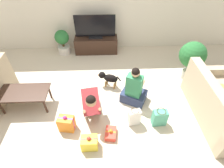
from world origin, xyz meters
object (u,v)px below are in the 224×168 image
tv (95,28)px  sofa_right (218,106)px  person_kneeling (91,102)px  gift_box_a (89,143)px  coffee_table (24,94)px  gift_box_c (67,123)px  gift_bag_b (160,118)px  potted_plant_back_left (63,41)px  tv_console (96,45)px  gift_bag_a (134,117)px  potted_plant_corner_right (192,56)px  gift_box_b (111,133)px  person_sitting (134,90)px  dog (108,78)px

tv → sofa_right: bearing=-46.6°
person_kneeling → gift_box_a: (-0.00, -0.77, -0.22)m
coffee_table → gift_box_c: (0.94, -0.64, -0.20)m
gift_bag_b → potted_plant_back_left: bearing=130.0°
gift_box_a → tv: bearing=89.3°
tv_console → gift_bag_a: bearing=-73.6°
sofa_right → tv_console: sofa_right is taller
sofa_right → person_kneeling: 2.53m
sofa_right → potted_plant_corner_right: size_ratio=1.80×
coffee_table → gift_bag_a: size_ratio=2.58×
potted_plant_back_left → gift_box_a: bearing=-73.3°
gift_box_b → gift_bag_a: 0.55m
potted_plant_corner_right → potted_plant_back_left: (-3.33, 1.32, -0.25)m
gift_bag_a → gift_bag_b: size_ratio=1.01×
tv_console → person_sitting: 2.31m
tv → gift_bag_b: bearing=-64.9°
coffee_table → sofa_right: bearing=-6.5°
gift_box_b → gift_bag_b: gift_bag_b is taller
gift_bag_a → gift_bag_b: gift_bag_a is taller
gift_box_a → gift_bag_a: size_ratio=0.80×
tv_console → gift_bag_a: 2.86m
tv_console → potted_plant_back_left: size_ratio=1.72×
tv_console → dog: 1.65m
tv_console → coffee_table: bearing=-123.3°
potted_plant_corner_right → gift_bag_a: size_ratio=2.56×
sofa_right → potted_plant_back_left: size_ratio=2.43×
gift_bag_a → sofa_right: bearing=4.0°
tv_console → dog: tv_console is taller
tv_console → gift_box_a: bearing=-90.7°
sofa_right → gift_bag_b: sofa_right is taller
tv → person_sitting: tv is taller
dog → gift_box_b: (0.01, -1.38, -0.20)m
coffee_table → gift_box_c: bearing=-34.0°
person_kneeling → potted_plant_corner_right: bearing=15.8°
sofa_right → gift_box_b: (-2.15, -0.37, -0.25)m
person_kneeling → dog: 0.92m
dog → gift_bag_a: bearing=42.8°
potted_plant_corner_right → gift_bag_b: bearing=-126.6°
coffee_table → person_sitting: bearing=1.3°
person_sitting → gift_bag_a: (-0.07, -0.61, -0.14)m
person_kneeling → gift_box_b: (0.38, -0.55, -0.29)m
gift_bag_b → person_kneeling: bearing=166.6°
gift_bag_b → sofa_right: bearing=7.0°
sofa_right → tv: bearing=43.4°
potted_plant_corner_right → person_kneeling: bearing=-155.5°
person_kneeling → dog: size_ratio=1.51×
potted_plant_back_left → gift_box_a: size_ratio=2.37×
potted_plant_corner_right → gift_box_a: (-2.38, -1.85, -0.54)m
person_sitting → gift_bag_a: size_ratio=2.38×
sofa_right → gift_box_b: sofa_right is taller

